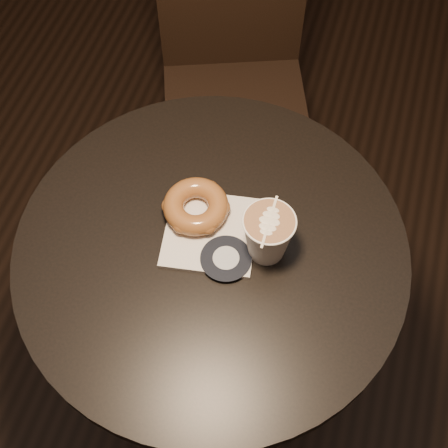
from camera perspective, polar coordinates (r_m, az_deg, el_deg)
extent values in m
plane|color=black|center=(1.79, -0.75, -13.51)|extent=(4.50, 4.50, 0.00)
cylinder|color=black|center=(1.11, -1.18, -2.39)|extent=(0.70, 0.70, 0.03)
cylinder|color=black|center=(1.44, -0.92, -9.23)|extent=(0.07, 0.07, 0.70)
cylinder|color=black|center=(1.78, -0.76, -13.42)|extent=(0.44, 0.44, 0.02)
cube|color=black|center=(1.71, 1.07, 10.50)|extent=(0.49, 0.49, 0.04)
cylinder|color=black|center=(1.78, -3.77, 1.82)|extent=(0.03, 0.03, 0.42)
cylinder|color=black|center=(1.80, 6.46, 2.42)|extent=(0.03, 0.03, 0.42)
cylinder|color=black|center=(1.97, -4.13, 9.69)|extent=(0.03, 0.03, 0.42)
cylinder|color=black|center=(1.99, 5.27, 10.18)|extent=(0.03, 0.03, 0.42)
cube|color=silver|center=(1.11, -1.25, -0.76)|extent=(0.18, 0.18, 0.01)
torus|color=brown|center=(1.11, -2.59, 1.63)|extent=(0.12, 0.12, 0.04)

